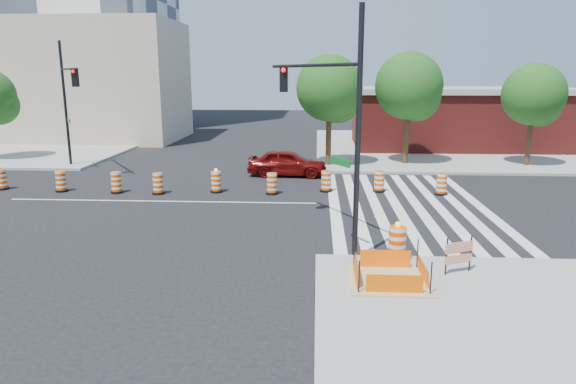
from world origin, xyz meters
name	(u,v)px	position (x,y,z in m)	size (l,w,h in m)	color
ground	(161,201)	(0.00, 0.00, 0.00)	(120.00, 120.00, 0.00)	black
sidewalk_ne	(459,147)	(18.00, 18.00, 0.07)	(22.00, 22.00, 0.15)	gray
sidewalk_nw	(9,144)	(-18.00, 18.00, 0.07)	(22.00, 22.00, 0.15)	gray
crosswalk_east	(406,205)	(10.95, 0.00, 0.01)	(6.75, 13.50, 0.01)	silver
lane_centerline	(161,201)	(0.00, 0.00, 0.01)	(14.00, 0.12, 0.01)	silver
excavation_pit	(389,278)	(9.00, -9.00, 0.22)	(2.20, 2.20, 0.90)	tan
brick_storefront	(461,118)	(18.00, 18.00, 2.32)	(16.50, 8.50, 4.60)	maroon
beige_midrise	(97,81)	(-12.00, 22.00, 5.00)	(14.00, 10.00, 10.00)	#BCA88F
red_coupe	(287,163)	(5.35, 6.28, 0.75)	(1.77, 4.40, 1.50)	#5F0A08
signal_pole_se	(330,108)	(7.40, -5.65, 4.56)	(3.02, 4.87, 7.42)	black
signal_pole_nw	(68,93)	(-7.40, 7.18, 4.55)	(3.21, 4.73, 7.40)	black
pit_drum	(397,245)	(9.40, -7.55, 0.67)	(0.64, 0.64, 1.26)	black
barricade	(459,253)	(11.00, -8.30, 0.74)	(0.85, 0.41, 1.08)	#E64B04
tree_north_c	(330,92)	(7.75, 9.31, 4.55)	(3.99, 3.99, 6.78)	#382314
tree_north_d	(409,90)	(12.58, 10.11, 4.67)	(4.10, 4.09, 6.96)	#382314
tree_north_e	(534,98)	(19.96, 9.83, 4.21)	(3.69, 3.69, 6.28)	#382314
median_drum_1	(2,180)	(-8.63, 1.95, 0.48)	(0.60, 0.60, 1.02)	black
median_drum_2	(61,182)	(-5.46, 1.68, 0.48)	(0.60, 0.60, 1.02)	black
median_drum_3	(116,183)	(-2.64, 1.53, 0.48)	(0.60, 0.60, 1.02)	black
median_drum_4	(158,184)	(-0.57, 1.43, 0.48)	(0.60, 0.60, 1.02)	black
median_drum_5	(216,182)	(2.14, 1.94, 0.49)	(0.60, 0.60, 1.18)	black
median_drum_6	(272,184)	(4.87, 1.71, 0.48)	(0.60, 0.60, 1.02)	black
median_drum_7	(326,182)	(7.47, 2.40, 0.48)	(0.60, 0.60, 1.02)	black
median_drum_8	(379,182)	(10.05, 2.50, 0.48)	(0.60, 0.60, 1.02)	black
median_drum_9	(442,185)	(12.93, 2.02, 0.48)	(0.60, 0.60, 1.02)	black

